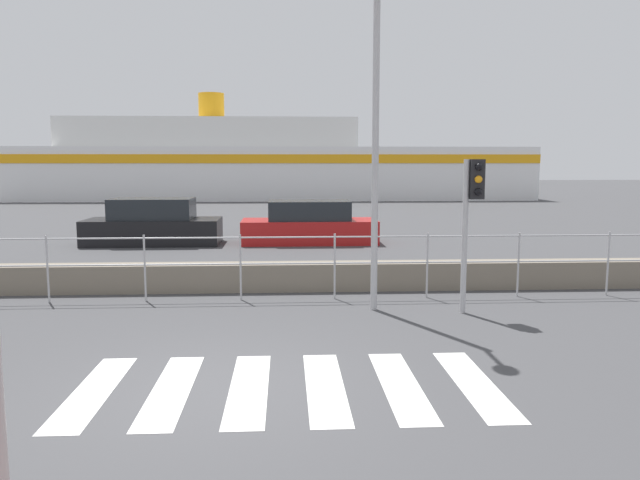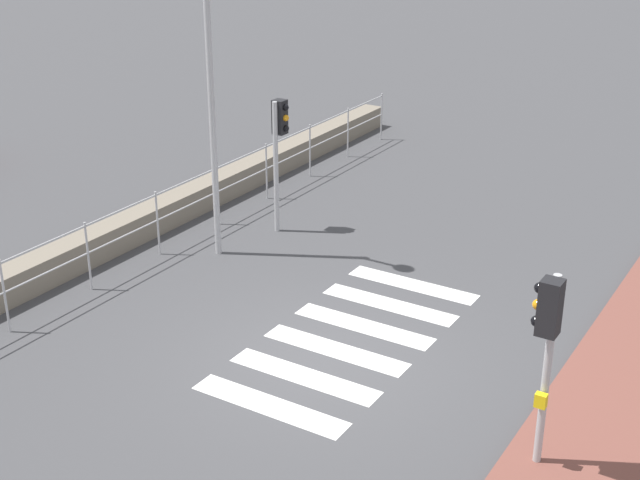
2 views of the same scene
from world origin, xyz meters
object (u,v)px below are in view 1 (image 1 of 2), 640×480
object	(u,v)px
parked_car_black	(153,225)
streetlamp	(378,111)
traffic_light_far	(472,201)
parked_car_red	(309,225)
ferry_boat	(261,165)

from	to	relation	value
parked_car_black	streetlamp	bearing A→B (deg)	-58.51
traffic_light_far	streetlamp	world-z (taller)	streetlamp
traffic_light_far	streetlamp	xyz separation A→B (m)	(-1.64, 0.11, 1.53)
streetlamp	parked_car_black	size ratio (longest dim) A/B	1.31
streetlamp	parked_car_red	world-z (taller)	streetlamp
parked_car_black	parked_car_red	bearing A→B (deg)	0.00
traffic_light_far	parked_car_black	size ratio (longest dim) A/B	0.63
ferry_boat	traffic_light_far	bearing A→B (deg)	-81.84
traffic_light_far	ferry_boat	xyz separation A→B (m)	(-4.95, 34.50, 0.40)
traffic_light_far	parked_car_black	xyz separation A→B (m)	(-7.47, 9.63, -1.35)
ferry_boat	parked_car_black	world-z (taller)	ferry_boat
ferry_boat	parked_car_black	xyz separation A→B (m)	(-2.52, -24.87, -1.75)
parked_car_black	ferry_boat	bearing A→B (deg)	84.21
streetlamp	parked_car_black	world-z (taller)	streetlamp
ferry_boat	parked_car_red	size ratio (longest dim) A/B	8.21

